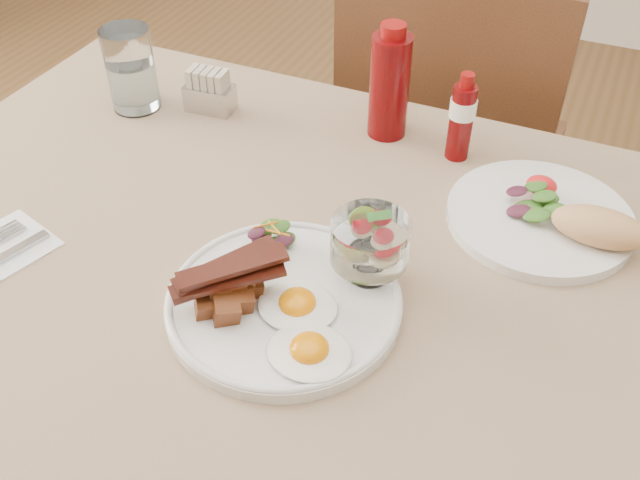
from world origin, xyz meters
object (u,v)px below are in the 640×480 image
fruit_cup (370,241)px  sugar_caddy (209,93)px  main_plate (284,303)px  second_plate (554,218)px  water_glass (132,74)px  table (320,318)px  chair_far (448,150)px  ketchup_bottle (390,85)px  hot_sauce_bottle (462,118)px

fruit_cup → sugar_caddy: bearing=144.2°
main_plate → second_plate: 0.38m
fruit_cup → water_glass: 0.56m
table → chair_far: (0.00, 0.66, -0.14)m
chair_far → fruit_cup: (0.06, -0.66, 0.30)m
sugar_caddy → main_plate: bearing=-53.6°
water_glass → table: bearing=-28.5°
ketchup_bottle → hot_sauce_bottle: (0.12, -0.02, -0.02)m
main_plate → sugar_caddy: 0.48m
table → sugar_caddy: (-0.32, 0.28, 0.12)m
main_plate → second_plate: size_ratio=1.06×
table → main_plate: main_plate is taller
chair_far → second_plate: 0.58m
table → water_glass: size_ratio=9.77×
chair_far → fruit_cup: bearing=-84.5°
table → water_glass: bearing=151.5°
table → fruit_cup: bearing=1.7°
sugar_caddy → water_glass: bearing=-165.8°
main_plate → hot_sauce_bottle: bearing=75.7°
hot_sauce_bottle → sugar_caddy: (-0.41, -0.03, -0.04)m
second_plate → ketchup_bottle: size_ratio=1.45×
table → chair_far: bearing=90.0°
table → water_glass: 0.53m
hot_sauce_bottle → sugar_caddy: 0.41m
table → hot_sauce_bottle: hot_sauce_bottle is taller
chair_far → ketchup_bottle: (-0.03, -0.33, 0.31)m
chair_far → ketchup_bottle: size_ratio=5.12×
main_plate → hot_sauce_bottle: (0.10, 0.39, 0.06)m
fruit_cup → hot_sauce_bottle: (0.02, 0.31, -0.00)m
second_plate → water_glass: 0.70m
ketchup_bottle → chair_far: bearing=84.2°
table → second_plate: second_plate is taller
table → chair_far: size_ratio=1.43×
main_plate → sugar_caddy: (-0.31, 0.36, 0.02)m
second_plate → water_glass: (-0.69, 0.04, 0.04)m
fruit_cup → water_glass: bearing=154.7°
water_glass → fruit_cup: bearing=-25.3°
chair_far → sugar_caddy: chair_far is taller
water_glass → sugar_caddy: bearing=18.8°
main_plate → sugar_caddy: sugar_caddy is taller
chair_far → main_plate: (-0.01, -0.74, 0.24)m
hot_sauce_bottle → water_glass: (-0.53, -0.07, -0.01)m
fruit_cup → ketchup_bottle: ketchup_bottle is taller
chair_far → main_plate: chair_far is taller
second_plate → sugar_caddy: sugar_caddy is taller
table → sugar_caddy: sugar_caddy is taller
second_plate → water_glass: size_ratio=1.94×
main_plate → fruit_cup: size_ratio=2.93×
sugar_caddy → ketchup_bottle: bearing=5.7°
second_plate → water_glass: bearing=176.8°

